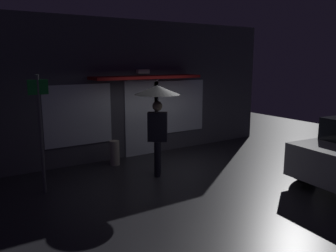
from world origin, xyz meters
name	(u,v)px	position (x,y,z in m)	size (l,w,h in m)	color
ground_plane	(185,174)	(0.00, 0.00, 0.00)	(18.00, 18.00, 0.00)	#26262B
building_facade	(139,89)	(-0.01, 2.34, 1.92)	(9.02, 1.00, 3.88)	#4C4C56
person_with_umbrella	(157,105)	(-0.60, 0.32, 1.72)	(1.07, 1.07, 2.19)	black
street_sign_post	(41,128)	(-3.19, 0.66, 1.40)	(0.40, 0.07, 2.48)	#595B60
sidewalk_bollard	(115,153)	(-1.12, 1.67, 0.33)	(0.25, 0.25, 0.66)	#B2A899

